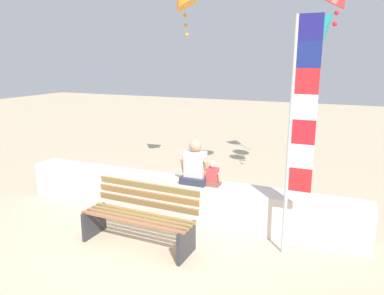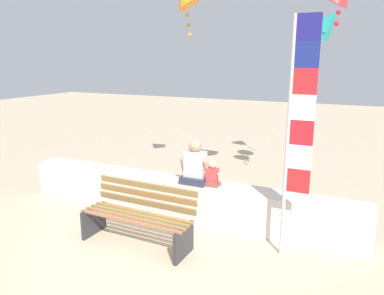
% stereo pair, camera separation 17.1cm
% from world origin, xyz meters
% --- Properties ---
extents(ground_plane, '(40.00, 40.00, 0.00)m').
position_xyz_m(ground_plane, '(0.00, 0.00, 0.00)').
color(ground_plane, '#C3AE8F').
extents(seawall_ledge, '(6.19, 0.51, 0.67)m').
position_xyz_m(seawall_ledge, '(0.00, 1.16, 0.33)').
color(seawall_ledge, beige).
rests_on(seawall_ledge, ground).
extents(park_bench, '(1.74, 0.65, 0.88)m').
position_xyz_m(park_bench, '(-0.11, 0.02, 0.42)').
color(park_bench, '#946241').
rests_on(park_bench, ground).
extents(person_adult, '(0.50, 0.36, 0.76)m').
position_xyz_m(person_adult, '(0.32, 1.12, 0.96)').
color(person_adult, '#2F3447').
rests_on(person_adult, seawall_ledge).
extents(person_child, '(0.27, 0.20, 0.42)m').
position_xyz_m(person_child, '(0.63, 1.12, 0.83)').
color(person_child, brown).
rests_on(person_child, seawall_ledge).
extents(flag_banner, '(0.35, 0.05, 3.26)m').
position_xyz_m(flag_banner, '(2.01, 0.59, 1.90)').
color(flag_banner, '#B7B7BC').
rests_on(flag_banner, ground).
extents(kite_teal, '(0.80, 0.75, 1.10)m').
position_xyz_m(kite_teal, '(2.00, 3.41, 3.38)').
color(kite_teal, teal).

